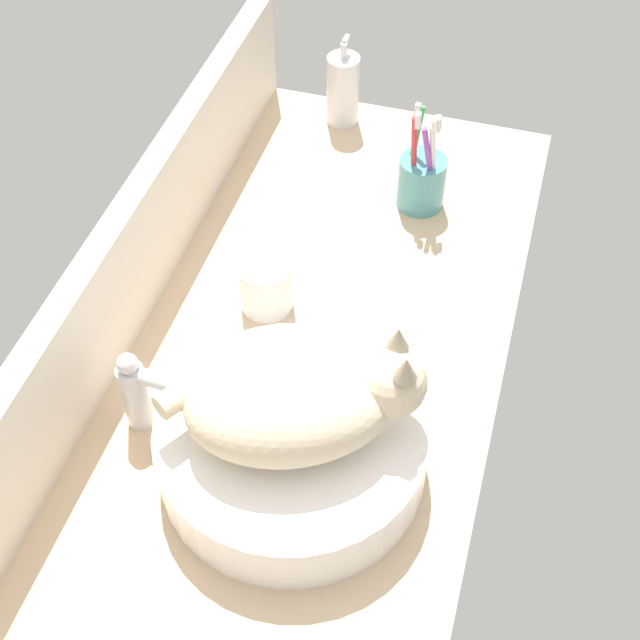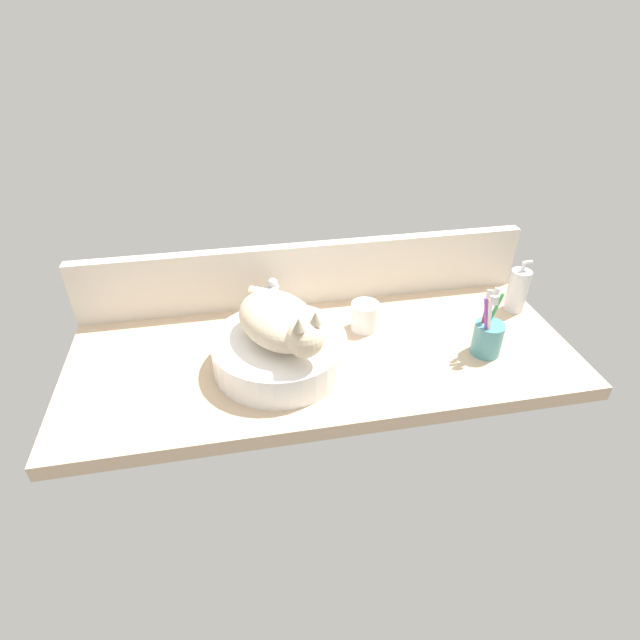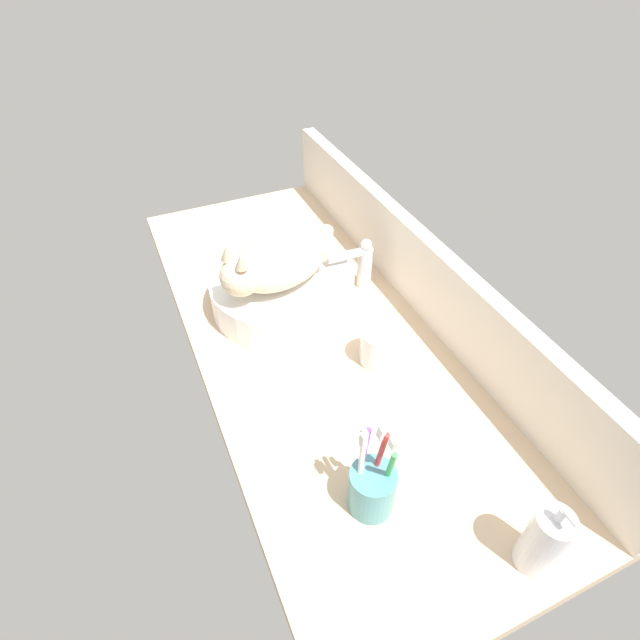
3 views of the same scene
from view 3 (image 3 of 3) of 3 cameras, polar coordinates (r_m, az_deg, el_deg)
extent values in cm
cube|color=#D1B28E|center=(116.50, -0.28, -1.91)|extent=(133.70, 55.56, 4.00)
cube|color=silver|center=(119.32, 11.27, 5.63)|extent=(133.70, 3.60, 19.08)
cylinder|color=white|center=(119.64, -4.29, 3.29)|extent=(33.98, 33.98, 8.34)
ellipsoid|color=beige|center=(113.83, -4.54, 7.08)|extent=(25.83, 29.80, 11.00)
sphere|color=beige|center=(106.78, -9.11, 4.94)|extent=(8.80, 8.80, 8.80)
cone|color=tan|center=(101.70, -9.04, 6.61)|extent=(2.80, 2.80, 3.20)
cone|color=tan|center=(104.63, -10.64, 7.51)|extent=(2.80, 2.80, 3.20)
cylinder|color=beige|center=(117.66, 0.49, 8.81)|extent=(11.07, 8.43, 3.20)
cylinder|color=silver|center=(125.20, 5.11, 6.01)|extent=(3.60, 3.60, 11.00)
cylinder|color=silver|center=(120.55, 3.09, 7.40)|extent=(2.63, 10.08, 2.20)
sphere|color=silver|center=(121.39, 5.30, 8.57)|extent=(2.80, 2.80, 2.80)
cylinder|color=silver|center=(85.73, 24.18, -22.06)|extent=(5.80, 5.80, 13.04)
cylinder|color=silver|center=(79.14, 25.85, -19.43)|extent=(1.20, 1.20, 2.80)
cylinder|color=silver|center=(77.76, 26.79, -19.56)|extent=(2.20, 1.00, 1.00)
cylinder|color=teal|center=(85.66, 5.96, -18.71)|extent=(7.73, 7.73, 9.01)
cylinder|color=#D13838|center=(82.90, 6.52, -16.08)|extent=(2.08, 2.20, 17.04)
cube|color=white|center=(75.84, 7.02, -12.69)|extent=(1.37, 0.98, 2.53)
cylinder|color=white|center=(81.93, 4.62, -16.95)|extent=(2.74, 2.31, 17.01)
cube|color=white|center=(74.78, 4.98, -13.60)|extent=(1.46, 1.00, 2.57)
cylinder|color=green|center=(82.18, 7.74, -17.08)|extent=(4.26, 2.16, 16.86)
cube|color=white|center=(75.05, 8.34, -13.75)|extent=(1.66, 0.98, 2.64)
cylinder|color=purple|center=(82.28, 4.65, -16.55)|extent=(2.98, 3.75, 16.89)
cube|color=white|center=(75.16, 5.02, -13.19)|extent=(1.50, 1.19, 2.63)
cylinder|color=white|center=(106.36, 6.72, -3.02)|extent=(7.82, 7.82, 8.14)
cylinder|color=silver|center=(107.89, 6.63, -3.82)|extent=(6.88, 6.88, 3.84)
camera|label=1|loc=(1.48, -30.02, 46.27)|focal=50.00mm
camera|label=2|loc=(1.21, -67.64, 20.46)|focal=28.00mm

